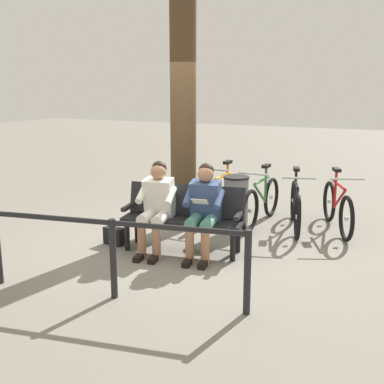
% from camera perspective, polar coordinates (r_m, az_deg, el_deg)
% --- Properties ---
extents(ground_plane, '(40.00, 40.00, 0.00)m').
position_cam_1_polar(ground_plane, '(6.60, -1.57, -6.44)').
color(ground_plane, slate).
extents(bench, '(1.66, 0.74, 0.87)m').
position_cam_1_polar(bench, '(6.30, -0.98, -2.54)').
color(bench, black).
rests_on(bench, ground).
extents(person_reading, '(0.53, 0.81, 1.20)m').
position_cam_1_polar(person_reading, '(6.02, 1.43, -1.70)').
color(person_reading, '#334772').
rests_on(person_reading, ground).
extents(person_companion, '(0.53, 0.81, 1.20)m').
position_cam_1_polar(person_companion, '(6.21, -4.28, -1.29)').
color(person_companion, white).
rests_on(person_companion, ground).
extents(handbag, '(0.32, 0.18, 0.24)m').
position_cam_1_polar(handbag, '(6.69, -9.35, -5.26)').
color(handbag, black).
rests_on(handbag, ground).
extents(tree_trunk, '(0.39, 0.39, 3.44)m').
position_cam_1_polar(tree_trunk, '(7.18, -1.06, 9.17)').
color(tree_trunk, '#4C3823').
rests_on(tree_trunk, ground).
extents(litter_bin, '(0.38, 0.38, 0.86)m').
position_cam_1_polar(litter_bin, '(7.07, 5.31, -1.53)').
color(litter_bin, slate).
rests_on(litter_bin, ground).
extents(bicycle_green, '(0.75, 1.57, 0.94)m').
position_cam_1_polar(bicycle_green, '(7.50, 17.12, -1.80)').
color(bicycle_green, black).
rests_on(bicycle_green, ground).
extents(bicycle_orange, '(0.63, 1.62, 0.94)m').
position_cam_1_polar(bicycle_orange, '(7.40, 12.37, -1.71)').
color(bicycle_orange, black).
rests_on(bicycle_orange, ground).
extents(bicycle_purple, '(0.48, 1.68, 0.94)m').
position_cam_1_polar(bicycle_purple, '(7.60, 8.37, -1.18)').
color(bicycle_purple, black).
rests_on(bicycle_purple, ground).
extents(bicycle_blue, '(0.48, 1.68, 0.94)m').
position_cam_1_polar(bicycle_blue, '(7.91, 3.78, -0.52)').
color(bicycle_blue, black).
rests_on(bicycle_blue, ground).
extents(railing_fence, '(2.80, 0.57, 0.85)m').
position_cam_1_polar(railing_fence, '(4.91, -9.55, -6.23)').
color(railing_fence, black).
rests_on(railing_fence, ground).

